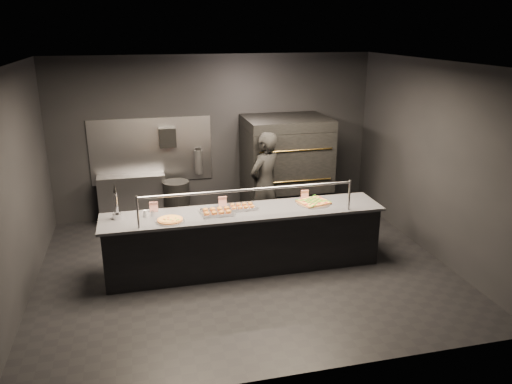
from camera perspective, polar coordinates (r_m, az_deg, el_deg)
room at (r=7.11m, az=-1.67°, el=2.29°), size 6.04×6.00×3.00m
service_counter at (r=7.42m, az=-1.34°, el=-5.47°), size 4.10×0.78×1.37m
pizza_oven at (r=9.28m, az=3.39°, el=2.75°), size 1.50×1.23×1.91m
prep_shelf at (r=9.45m, az=-13.91°, el=-0.75°), size 1.20×0.35×0.90m
towel_dispenser at (r=9.24m, az=-10.08°, el=6.17°), size 0.30×0.20×0.35m
fire_extinguisher at (r=9.41m, az=-6.58°, el=3.48°), size 0.14×0.14×0.51m
beer_tap at (r=7.18m, az=-15.63°, el=-1.85°), size 0.14×0.19×0.52m
round_pizza at (r=6.98m, az=-9.79°, el=-3.17°), size 0.40×0.40×0.03m
slider_tray_a at (r=7.16m, az=-4.48°, el=-2.25°), size 0.50×0.40×0.07m
slider_tray_b at (r=7.35m, az=-1.57°, el=-1.68°), size 0.45×0.37×0.06m
square_pizza at (r=7.61m, az=6.57°, el=-1.14°), size 0.52×0.52×0.05m
condiment_jar at (r=7.19m, az=-12.29°, el=-2.42°), size 0.15×0.06×0.10m
tent_cards at (r=7.45m, az=-3.13°, el=-1.00°), size 2.42×0.04×0.15m
trash_bin at (r=9.26m, az=-9.02°, el=-1.17°), size 0.48×0.48×0.80m
worker at (r=8.48m, az=1.02°, el=0.84°), size 0.79×0.73×1.82m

